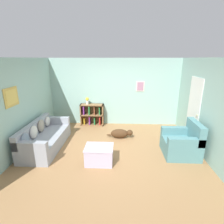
{
  "coord_description": "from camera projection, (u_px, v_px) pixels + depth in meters",
  "views": [
    {
      "loc": [
        0.25,
        -4.55,
        2.57
      ],
      "look_at": [
        0.0,
        0.4,
        1.05
      ],
      "focal_mm": 28.0,
      "sensor_mm": 36.0,
      "label": 1
    }
  ],
  "objects": [
    {
      "name": "bookshelf",
      "position": [
        92.0,
        115.0,
        6.98
      ],
      "size": [
        0.91,
        0.32,
        0.86
      ],
      "color": "olive",
      "rests_on": "ground_plane"
    },
    {
      "name": "dog",
      "position": [
        121.0,
        133.0,
        5.87
      ],
      "size": [
        0.89,
        0.28,
        0.31
      ],
      "color": "#472D19",
      "rests_on": "ground_plane"
    },
    {
      "name": "ground_plane",
      "position": [
        111.0,
        150.0,
        5.11
      ],
      "size": [
        14.0,
        14.0,
        0.0
      ],
      "primitive_type": "plane",
      "color": "#997047"
    },
    {
      "name": "recliner_chair",
      "position": [
        182.0,
        143.0,
        4.81
      ],
      "size": [
        0.9,
        0.93,
        0.96
      ],
      "color": "slate",
      "rests_on": "ground_plane"
    },
    {
      "name": "wall_back",
      "position": [
        114.0,
        92.0,
        6.88
      ],
      "size": [
        5.6,
        0.13,
        2.6
      ],
      "color": "#93BCB2",
      "rests_on": "ground_plane"
    },
    {
      "name": "couch",
      "position": [
        44.0,
        138.0,
        5.2
      ],
      "size": [
        0.86,
        2.03,
        0.79
      ],
      "color": "#9399A3",
      "rests_on": "ground_plane"
    },
    {
      "name": "vase",
      "position": [
        87.0,
        100.0,
        6.8
      ],
      "size": [
        0.13,
        0.13,
        0.28
      ],
      "color": "silver",
      "rests_on": "bookshelf"
    },
    {
      "name": "wall_right",
      "position": [
        207.0,
        109.0,
        4.63
      ],
      "size": [
        0.16,
        5.0,
        2.6
      ],
      "color": "#93BCB2",
      "rests_on": "ground_plane"
    },
    {
      "name": "coffee_table",
      "position": [
        99.0,
        154.0,
        4.44
      ],
      "size": [
        0.71,
        0.54,
        0.45
      ],
      "color": "#BCB2D1",
      "rests_on": "ground_plane"
    },
    {
      "name": "wall_left",
      "position": [
        20.0,
        106.0,
        4.85
      ],
      "size": [
        0.13,
        5.0,
        2.6
      ],
      "color": "#93BCB2",
      "rests_on": "ground_plane"
    }
  ]
}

